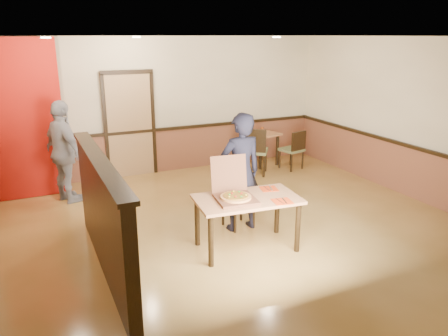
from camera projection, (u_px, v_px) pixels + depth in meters
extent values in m
plane|color=tan|center=(242.00, 233.00, 6.47)|extent=(7.00, 7.00, 0.00)
plane|color=black|center=(245.00, 36.00, 5.65)|extent=(7.00, 7.00, 0.00)
plane|color=#FDF2C6|center=(166.00, 106.00, 9.10)|extent=(7.00, 0.00, 7.00)
plane|color=#FDF2C6|center=(425.00, 121.00, 7.47)|extent=(0.00, 7.00, 7.00)
cube|color=brown|center=(169.00, 150.00, 9.35)|extent=(7.00, 0.04, 0.90)
cube|color=black|center=(168.00, 129.00, 9.20)|extent=(7.00, 0.06, 0.06)
cube|color=brown|center=(416.00, 174.00, 7.73)|extent=(0.04, 7.00, 0.90)
cube|color=black|center=(419.00, 149.00, 7.59)|extent=(0.06, 7.00, 0.06)
cube|color=tan|center=(130.00, 126.00, 8.85)|extent=(0.90, 0.06, 2.10)
cube|color=black|center=(103.00, 217.00, 5.29)|extent=(0.14, 3.00, 1.40)
cube|color=black|center=(98.00, 160.00, 5.08)|extent=(0.20, 3.10, 0.05)
cube|color=#AB150C|center=(14.00, 121.00, 7.50)|extent=(1.60, 0.20, 2.78)
cylinder|color=#FFD9B2|center=(46.00, 38.00, 6.30)|extent=(0.14, 0.14, 0.02)
cylinder|color=#FFD9B2|center=(136.00, 37.00, 7.51)|extent=(0.14, 0.14, 0.02)
cylinder|color=#FFD9B2|center=(277.00, 37.00, 7.52)|extent=(0.14, 0.14, 0.02)
cube|color=tan|center=(247.00, 199.00, 5.82)|extent=(1.45, 0.92, 0.04)
cylinder|color=black|center=(211.00, 241.00, 5.45)|extent=(0.07, 0.07, 0.70)
cylinder|color=black|center=(197.00, 222.00, 6.02)|extent=(0.07, 0.07, 0.70)
cylinder|color=black|center=(298.00, 228.00, 5.83)|extent=(0.07, 0.07, 0.70)
cylinder|color=black|center=(277.00, 210.00, 6.40)|extent=(0.07, 0.07, 0.70)
cube|color=olive|center=(238.00, 201.00, 6.60)|extent=(0.45, 0.45, 0.05)
cube|color=black|center=(232.00, 184.00, 6.68)|extent=(0.39, 0.08, 0.39)
cylinder|color=black|center=(235.00, 222.00, 6.44)|extent=(0.04, 0.04, 0.35)
cylinder|color=black|center=(223.00, 214.00, 6.71)|extent=(0.04, 0.04, 0.35)
cylinder|color=black|center=(254.00, 217.00, 6.61)|extent=(0.04, 0.04, 0.35)
cylinder|color=black|center=(241.00, 210.00, 6.88)|extent=(0.04, 0.04, 0.35)
cube|color=olive|center=(255.00, 151.00, 9.11)|extent=(0.69, 0.69, 0.06)
cube|color=black|center=(254.00, 141.00, 8.81)|extent=(0.41, 0.31, 0.47)
cylinder|color=black|center=(266.00, 162.00, 9.35)|extent=(0.05, 0.05, 0.43)
cylinder|color=black|center=(264.00, 167.00, 8.96)|extent=(0.05, 0.05, 0.43)
cylinder|color=black|center=(247.00, 161.00, 9.42)|extent=(0.05, 0.05, 0.43)
cylinder|color=black|center=(244.00, 166.00, 9.03)|extent=(0.05, 0.05, 0.43)
cube|color=olive|center=(292.00, 150.00, 9.49)|extent=(0.51, 0.51, 0.06)
cube|color=black|center=(299.00, 141.00, 9.27)|extent=(0.40, 0.13, 0.41)
cylinder|color=black|center=(291.00, 157.00, 9.79)|extent=(0.04, 0.04, 0.37)
cylinder|color=black|center=(303.00, 161.00, 9.53)|extent=(0.04, 0.04, 0.37)
cylinder|color=black|center=(280.00, 160.00, 9.59)|extent=(0.04, 0.04, 0.37)
cylinder|color=black|center=(291.00, 163.00, 9.32)|extent=(0.04, 0.04, 0.37)
cube|color=tan|center=(261.00, 134.00, 9.70)|extent=(0.82, 0.82, 0.04)
cylinder|color=black|center=(260.00, 154.00, 9.46)|extent=(0.07, 0.07, 0.69)
cylinder|color=black|center=(245.00, 149.00, 9.85)|extent=(0.07, 0.07, 0.69)
cylinder|color=black|center=(277.00, 150.00, 9.77)|extent=(0.07, 0.07, 0.69)
cylinder|color=black|center=(261.00, 146.00, 10.16)|extent=(0.07, 0.07, 0.69)
imported|color=black|center=(241.00, 173.00, 6.38)|extent=(0.65, 0.43, 1.78)
imported|color=gray|center=(64.00, 152.00, 7.46)|extent=(0.81, 1.13, 1.78)
cube|color=brown|center=(236.00, 199.00, 5.71)|extent=(0.56, 0.56, 0.04)
cube|color=brown|center=(229.00, 174.00, 5.90)|extent=(0.51, 0.16, 0.49)
cylinder|color=#E49E52|center=(236.00, 197.00, 5.70)|extent=(0.47, 0.47, 0.03)
cube|color=red|center=(282.00, 201.00, 5.68)|extent=(0.28, 0.28, 0.01)
cylinder|color=silver|center=(280.00, 201.00, 5.66)|extent=(0.04, 0.21, 0.01)
cube|color=silver|center=(284.00, 201.00, 5.69)|extent=(0.05, 0.22, 0.00)
cube|color=red|center=(269.00, 189.00, 6.14)|extent=(0.28, 0.28, 0.01)
cylinder|color=silver|center=(267.00, 189.00, 6.13)|extent=(0.05, 0.20, 0.01)
cube|color=silver|center=(271.00, 188.00, 6.15)|extent=(0.06, 0.21, 0.00)
cylinder|color=brown|center=(262.00, 130.00, 9.64)|extent=(0.06, 0.06, 0.14)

